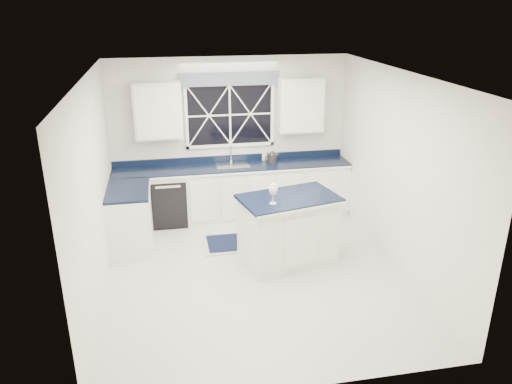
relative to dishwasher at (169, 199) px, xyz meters
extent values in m
plane|color=#BABAB5|center=(1.10, -1.95, -0.41)|extent=(4.50, 4.50, 0.00)
cube|color=silver|center=(1.10, 0.30, 0.94)|extent=(4.00, 0.10, 2.70)
cube|color=white|center=(1.10, 0.00, 0.04)|extent=(3.98, 0.60, 0.90)
cube|color=white|center=(-0.60, -0.80, 0.04)|extent=(0.60, 1.00, 0.90)
cube|color=black|center=(1.10, 0.00, 0.51)|extent=(3.98, 0.64, 0.04)
cube|color=black|center=(0.00, 0.00, 0.00)|extent=(0.60, 0.58, 0.82)
cube|color=black|center=(1.10, 0.27, 1.34)|extent=(1.40, 0.02, 1.00)
cube|color=slate|center=(1.10, 0.21, 1.94)|extent=(1.65, 0.04, 0.22)
cube|color=white|center=(-0.07, 0.13, 1.49)|extent=(0.75, 0.34, 0.90)
cube|color=white|center=(2.28, 0.13, 1.49)|extent=(0.75, 0.34, 0.90)
cylinder|color=#BABABC|center=(1.10, 0.22, 0.55)|extent=(0.05, 0.05, 0.04)
cylinder|color=#BABABC|center=(1.10, 0.22, 0.69)|extent=(0.02, 0.02, 0.28)
cylinder|color=#BABABC|center=(1.10, 0.13, 0.82)|extent=(0.02, 0.18, 0.02)
cube|color=white|center=(1.64, -1.69, 0.07)|extent=(1.41, 1.01, 0.96)
cube|color=black|center=(1.64, -1.69, 0.57)|extent=(1.48, 1.08, 0.04)
cube|color=#A9A9A4|center=(1.07, -1.00, -0.40)|extent=(1.19, 0.73, 0.01)
cube|color=#0F1834|center=(1.07, -1.00, -0.39)|extent=(1.06, 0.60, 0.01)
cylinder|color=#2F2E31|center=(1.79, 0.08, 0.60)|extent=(0.23, 0.23, 0.14)
cone|color=#2F2E31|center=(1.79, 0.08, 0.70)|extent=(0.19, 0.19, 0.06)
torus|color=#2F2E31|center=(1.71, 0.04, 0.61)|extent=(0.12, 0.06, 0.12)
cylinder|color=#2F2E31|center=(1.89, 0.12, 0.62)|extent=(0.07, 0.04, 0.09)
cylinder|color=silver|center=(1.37, -1.89, 0.59)|extent=(0.09, 0.09, 0.01)
cylinder|color=silver|center=(1.37, -1.89, 0.67)|extent=(0.01, 0.01, 0.15)
ellipsoid|color=silver|center=(1.37, -1.89, 0.79)|extent=(0.12, 0.12, 0.15)
cylinder|color=#CEC16D|center=(1.37, -1.89, 0.77)|extent=(0.10, 0.10, 0.06)
imported|color=silver|center=(1.69, 0.22, 0.62)|extent=(0.10, 0.10, 0.17)
camera|label=1|loc=(-0.01, -7.90, 3.14)|focal=35.00mm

